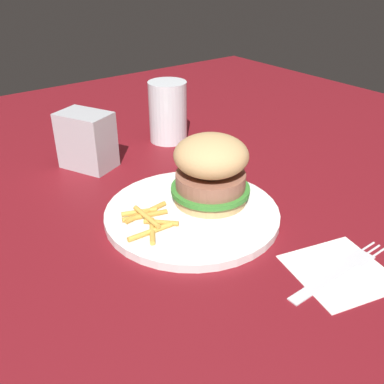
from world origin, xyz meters
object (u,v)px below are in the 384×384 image
at_px(plate, 192,214).
at_px(fries_pile, 148,220).
at_px(sandwich, 211,169).
at_px(fork, 341,269).
at_px(napkin, 339,271).
at_px(napkin_dispenser, 87,140).
at_px(drink_glass, 168,115).

distance_m(plate, fries_pile, 0.07).
relative_size(sandwich, fork, 0.68).
bearing_deg(fork, sandwich, 97.99).
distance_m(fries_pile, fork, 0.26).
relative_size(napkin, fork, 0.64).
height_order(sandwich, napkin_dispenser, sandwich).
xyz_separation_m(fork, napkin_dispenser, (-0.11, 0.45, 0.05)).
bearing_deg(plate, fork, -71.30).
xyz_separation_m(napkin, napkin_dispenser, (-0.11, 0.45, 0.05)).
height_order(sandwich, drink_glass, drink_glass).
distance_m(napkin, fork, 0.00).
distance_m(fries_pile, drink_glass, 0.33).
height_order(sandwich, fork, sandwich).
bearing_deg(napkin_dispenser, drink_glass, 69.88).
relative_size(fries_pile, fork, 0.52).
bearing_deg(napkin, napkin_dispenser, 103.80).
bearing_deg(drink_glass, napkin_dispenser, -175.02).
height_order(plate, napkin, plate).
xyz_separation_m(plate, napkin, (0.07, -0.21, -0.01)).
distance_m(fries_pile, napkin_dispenser, 0.24).
bearing_deg(napkin_dispenser, plate, -15.19).
height_order(plate, fork, plate).
bearing_deg(fork, plate, 108.70).
bearing_deg(plate, sandwich, 10.31).
xyz_separation_m(sandwich, fork, (0.03, -0.21, -0.06)).
xyz_separation_m(sandwich, napkin_dispenser, (-0.08, 0.24, -0.01)).
height_order(fries_pile, napkin_dispenser, napkin_dispenser).
relative_size(sandwich, drink_glass, 0.98).
bearing_deg(drink_glass, napkin, -98.75).
distance_m(napkin, drink_glass, 0.48).
bearing_deg(drink_glass, plate, -118.01).
xyz_separation_m(plate, drink_glass, (0.14, 0.26, 0.05)).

